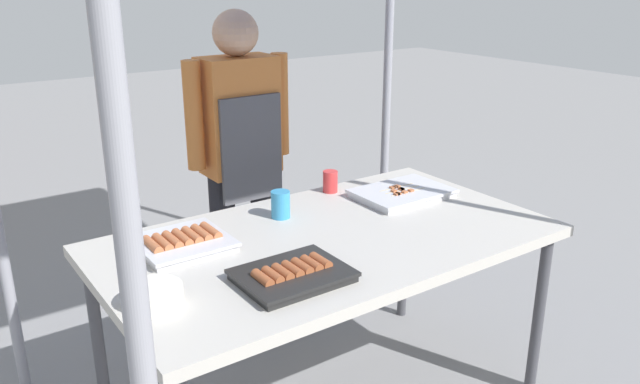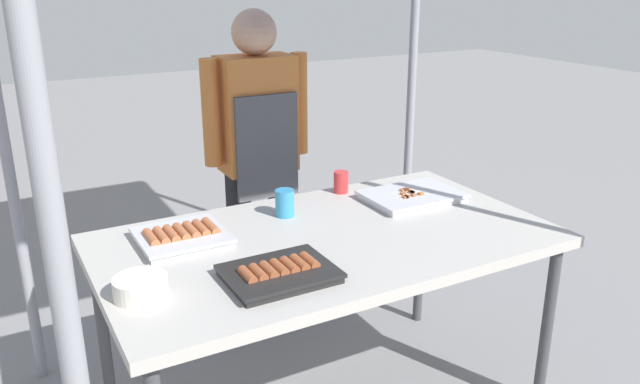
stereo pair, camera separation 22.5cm
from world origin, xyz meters
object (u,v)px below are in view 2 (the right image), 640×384
object	(u,v)px
stall_table	(327,249)
drink_cup_near_edge	(341,182)
drink_cup_by_wok	(285,203)
tray_grilled_sausages	(182,236)
condiment_bowl	(141,287)
tray_meat_skewers	(412,196)
tray_pork_links	(279,273)
vendor_woman	(258,145)

from	to	relation	value
stall_table	drink_cup_near_edge	bearing A→B (deg)	53.21
drink_cup_by_wok	tray_grilled_sausages	bearing A→B (deg)	-173.16
stall_table	condiment_bowl	bearing A→B (deg)	-169.47
tray_meat_skewers	condiment_bowl	xyz separation A→B (m)	(-1.18, -0.28, 0.01)
tray_pork_links	drink_cup_by_wok	distance (m)	0.53
tray_grilled_sausages	condiment_bowl	xyz separation A→B (m)	(-0.22, -0.32, 0.01)
drink_cup_near_edge	vendor_woman	bearing A→B (deg)	110.71
tray_meat_skewers	drink_cup_near_edge	size ratio (longest dim) A/B	4.23
stall_table	tray_grilled_sausages	bearing A→B (deg)	157.18
stall_table	drink_cup_near_edge	xyz separation A→B (m)	(0.28, 0.38, 0.10)
stall_table	tray_pork_links	bearing A→B (deg)	-142.83
tray_pork_links	drink_cup_by_wok	xyz separation A→B (m)	(0.25, 0.47, 0.03)
drink_cup_by_wok	vendor_woman	distance (m)	0.62
tray_pork_links	drink_cup_near_edge	world-z (taller)	drink_cup_near_edge
tray_grilled_sausages	drink_cup_by_wok	distance (m)	0.43
stall_table	tray_meat_skewers	xyz separation A→B (m)	(0.49, 0.15, 0.07)
condiment_bowl	drink_cup_by_wok	world-z (taller)	drink_cup_by_wok
condiment_bowl	drink_cup_near_edge	xyz separation A→B (m)	(0.97, 0.51, 0.02)
condiment_bowl	drink_cup_near_edge	world-z (taller)	drink_cup_near_edge
tray_grilled_sausages	tray_meat_skewers	size ratio (longest dim) A/B	0.77
tray_pork_links	condiment_bowl	distance (m)	0.41
tray_grilled_sausages	vendor_woman	size ratio (longest dim) A/B	0.20
drink_cup_near_edge	vendor_woman	size ratio (longest dim) A/B	0.06
drink_cup_near_edge	stall_table	bearing A→B (deg)	-126.79
tray_meat_skewers	tray_grilled_sausages	bearing A→B (deg)	177.51
tray_pork_links	drink_cup_near_edge	distance (m)	0.83
tray_grilled_sausages	drink_cup_near_edge	world-z (taller)	drink_cup_near_edge
stall_table	condiment_bowl	distance (m)	0.71
vendor_woman	tray_grilled_sausages	bearing A→B (deg)	48.43
tray_pork_links	condiment_bowl	size ratio (longest dim) A/B	2.10
condiment_bowl	tray_meat_skewers	bearing A→B (deg)	13.49
tray_grilled_sausages	tray_pork_links	bearing A→B (deg)	-67.15
tray_pork_links	drink_cup_near_edge	xyz separation A→B (m)	(0.58, 0.60, 0.03)
tray_meat_skewers	drink_cup_near_edge	distance (m)	0.31
condiment_bowl	vendor_woman	xyz separation A→B (m)	(0.80, 0.97, 0.09)
tray_meat_skewers	condiment_bowl	distance (m)	1.21
tray_pork_links	drink_cup_near_edge	size ratio (longest dim) A/B	3.60
stall_table	condiment_bowl	world-z (taller)	condiment_bowl
tray_grilled_sausages	vendor_woman	distance (m)	0.87
tray_meat_skewers	vendor_woman	xyz separation A→B (m)	(-0.38, 0.69, 0.11)
tray_pork_links	condiment_bowl	bearing A→B (deg)	166.91
stall_table	tray_pork_links	size ratio (longest dim) A/B	4.83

